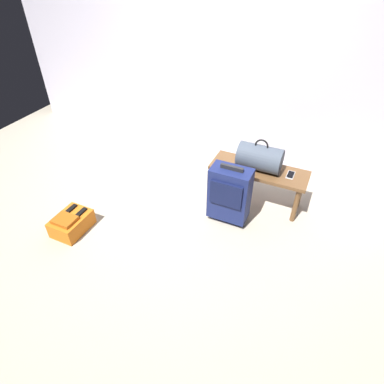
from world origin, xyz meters
name	(u,v)px	position (x,y,z in m)	size (l,w,h in m)	color
ground_plane	(167,223)	(0.00, 0.00, 0.00)	(6.60, 6.60, 0.00)	#B2A893
back_wall	(229,42)	(0.00, 1.60, 1.40)	(6.00, 0.10, 2.80)	silver
bench	(259,174)	(0.72, 0.73, 0.37)	(1.00, 0.36, 0.44)	brown
duffel_bag_slate	(260,158)	(0.71, 0.73, 0.57)	(0.44, 0.26, 0.34)	#475160
cell_phone	(291,175)	(1.03, 0.74, 0.44)	(0.07, 0.14, 0.01)	silver
suitcase_upright_navy	(230,193)	(0.54, 0.33, 0.34)	(0.40, 0.24, 0.65)	navy
backpack_orange	(71,223)	(-0.81, -0.48, 0.09)	(0.28, 0.38, 0.21)	orange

